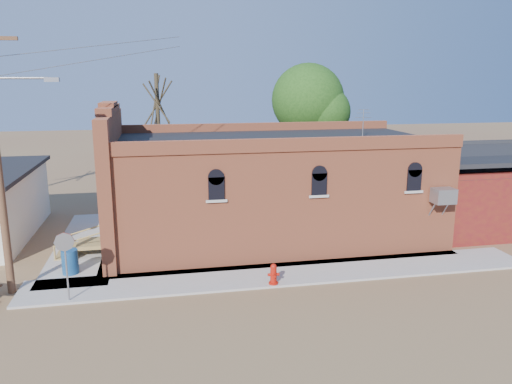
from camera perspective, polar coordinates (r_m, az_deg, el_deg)
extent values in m
plane|color=brown|center=(17.87, -0.38, -10.87)|extent=(120.00, 120.00, 0.00)
cube|color=#9E9991|center=(18.97, 3.61, -9.31)|extent=(19.00, 2.20, 0.08)
cube|color=#9E9991|center=(23.43, -18.66, -5.64)|extent=(2.60, 10.00, 0.08)
cube|color=#CB623E|center=(22.70, 1.97, 0.25)|extent=(14.00, 7.00, 4.50)
cube|color=black|center=(22.32, 2.01, 6.03)|extent=(13.80, 6.80, 0.12)
cube|color=#CB623E|center=(22.08, -16.00, 1.13)|extent=(0.50, 7.40, 5.80)
cube|color=#163799|center=(20.75, -17.27, 3.42)|extent=(0.08, 1.10, 1.56)
cube|color=gray|center=(21.36, 20.64, -0.41)|extent=(0.85, 0.65, 0.60)
cube|color=maroon|center=(26.62, 22.30, -0.28)|extent=(5.00, 6.00, 3.20)
cylinder|color=gray|center=(17.80, -25.53, 11.68)|extent=(1.80, 0.08, 0.08)
cube|color=gray|center=(17.59, -22.29, 11.80)|extent=(0.45, 0.22, 0.14)
cylinder|color=#423825|center=(29.28, -11.04, 5.82)|extent=(0.24, 0.24, 7.50)
cylinder|color=#423825|center=(31.20, 5.83, 5.29)|extent=(0.28, 0.28, 6.30)
sphere|color=#1C4112|center=(30.96, 5.95, 10.44)|extent=(4.40, 4.40, 4.40)
cylinder|color=#A31309|center=(17.96, 2.00, -10.35)|extent=(0.35, 0.35, 0.06)
cylinder|color=#A31309|center=(17.84, 2.01, -9.42)|extent=(0.24, 0.24, 0.57)
sphere|color=#A31309|center=(17.73, 2.02, -8.54)|extent=(0.23, 0.23, 0.23)
cylinder|color=#A31309|center=(17.71, 2.12, -9.58)|extent=(0.11, 0.13, 0.10)
cylinder|color=#A31309|center=(17.81, 1.55, -9.44)|extent=(0.13, 0.11, 0.10)
cylinder|color=#A31309|center=(17.87, 2.46, -9.37)|extent=(0.13, 0.11, 0.10)
cylinder|color=gray|center=(17.45, -20.82, -8.33)|extent=(0.07, 0.07, 2.10)
cylinder|color=gray|center=(17.13, -21.08, -5.37)|extent=(0.63, 0.09, 0.63)
cylinder|color=#B1220A|center=(17.16, -21.06, -5.33)|extent=(0.63, 0.09, 0.63)
cylinder|color=navy|center=(19.95, -20.49, -7.46)|extent=(0.78, 0.78, 0.92)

